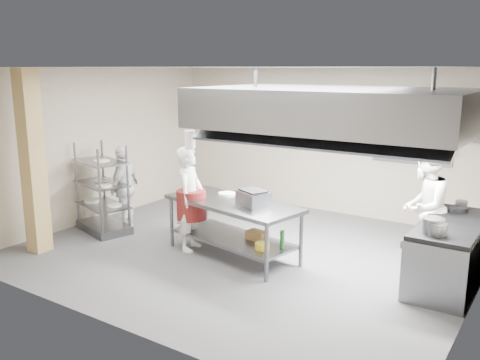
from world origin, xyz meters
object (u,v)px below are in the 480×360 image
Objects in this scene: chef_line at (424,208)px; chef_head at (190,199)px; island at (233,229)px; pass_rack at (102,188)px; cooking_range at (450,255)px; chef_plating at (125,187)px; griddle at (253,198)px; stockpot at (433,225)px.

chef_head is at bearing -66.34° from chef_line.
chef_line is (3.41, 1.37, 0.06)m from chef_head.
pass_rack reaches higher than island.
cooking_range is at bearing 51.19° from chef_line.
chef_line is at bearing 84.90° from chef_plating.
griddle is (0.40, -0.02, 0.57)m from island.
cooking_range is 7.07× the size of stockpot.
chef_head reaches higher than chef_plating.
pass_rack is at bearing -46.11° from chef_plating.
chef_line is at bearing 139.47° from cooking_range.
pass_rack is 1.03× the size of chef_plating.
chef_line is 4.02× the size of griddle.
chef_line is at bearing -84.84° from chef_head.
chef_head reaches higher than pass_rack.
stockpot is (2.63, 0.20, -0.03)m from griddle.
pass_rack is 0.94× the size of chef_head.
chef_head is at bearing -166.43° from cooking_range.
chef_head is (-0.77, -0.13, 0.42)m from island.
chef_line is at bearing 109.92° from stockpot.
chef_line reaches higher than chef_plating.
pass_rack is at bearing 77.48° from chef_head.
chef_line reaches higher than cooking_range.
griddle is (-2.75, -0.84, 0.60)m from cooking_range.
chef_plating is at bearing 66.04° from chef_head.
cooking_range is 5.74m from chef_plating.
chef_head is 3.68m from chef_line.
chef_head is 1.10× the size of chef_plating.
chef_plating reaches higher than stockpot.
pass_rack is 3.15m from griddle.
chef_plating is 5.62× the size of stockpot.
pass_rack is at bearing -163.64° from island.
pass_rack is 0.42m from chef_plating.
island is at bearing -160.04° from griddle.
chef_head reaches higher than stockpot.
island is 2.96m from chef_line.
cooking_range is at bearing 79.54° from stockpot.
griddle is at bearing 70.13° from chef_plating.
chef_line is at bearing 52.50° from griddle.
chef_head is 0.94× the size of chef_line.
chef_line is at bearing 35.81° from island.
chef_plating is (-5.18, -1.15, -0.14)m from chef_line.
cooking_range is (3.15, 0.81, -0.04)m from island.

